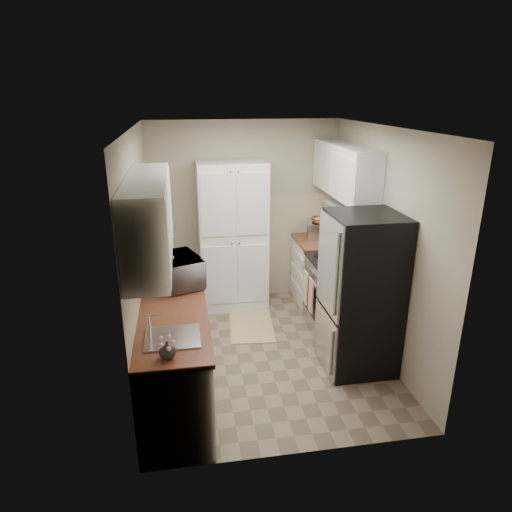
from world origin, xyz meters
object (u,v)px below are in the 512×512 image
(microwave, at_px, (180,271))
(toaster_oven, at_px, (318,230))
(pantry_cabinet, at_px, (233,237))
(electric_range, at_px, (337,294))
(refrigerator, at_px, (361,293))
(wine_bottle, at_px, (159,258))

(microwave, height_order, toaster_oven, microwave)
(pantry_cabinet, bearing_deg, microwave, -117.95)
(pantry_cabinet, relative_size, electric_range, 1.77)
(pantry_cabinet, xyz_separation_m, refrigerator, (1.14, -1.73, -0.15))
(microwave, relative_size, wine_bottle, 1.96)
(pantry_cabinet, distance_m, toaster_oven, 1.20)
(pantry_cabinet, bearing_deg, refrigerator, -56.54)
(microwave, height_order, wine_bottle, microwave)
(pantry_cabinet, xyz_separation_m, microwave, (-0.71, -1.34, 0.08))
(electric_range, distance_m, refrigerator, 0.88)
(wine_bottle, bearing_deg, microwave, -63.47)
(microwave, bearing_deg, electric_range, -97.39)
(pantry_cabinet, distance_m, electric_range, 1.58)
(microwave, xyz_separation_m, wine_bottle, (-0.23, 0.46, -0.01))
(pantry_cabinet, relative_size, toaster_oven, 5.36)
(pantry_cabinet, xyz_separation_m, toaster_oven, (1.20, 0.02, 0.03))
(microwave, bearing_deg, pantry_cabinet, -47.70)
(electric_range, height_order, wine_bottle, wine_bottle)
(refrigerator, bearing_deg, microwave, 168.19)
(pantry_cabinet, xyz_separation_m, wine_bottle, (-0.94, -0.88, 0.06))
(refrigerator, xyz_separation_m, wine_bottle, (-2.08, 0.85, 0.21))
(microwave, bearing_deg, refrigerator, -121.56)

